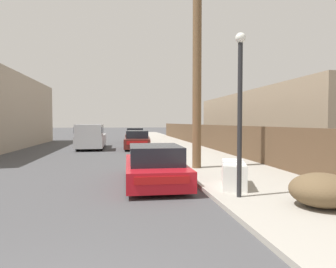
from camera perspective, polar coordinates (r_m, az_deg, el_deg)
sidewalk_curb at (r=26.30m, az=0.88°, el=-2.01°), size 4.20×63.00×0.12m
discarded_fridge at (r=9.14m, az=12.36°, el=-7.46°), size 1.12×1.73×0.76m
parked_sports_car_red at (r=9.98m, az=-2.62°, el=-6.07°), size 1.94×4.74×1.28m
car_parked_mid at (r=22.58m, az=-5.81°, el=-1.21°), size 2.12×4.62×1.39m
car_parked_far at (r=30.01m, az=-6.28°, el=-0.32°), size 1.98×4.12×1.44m
pickup_truck at (r=23.17m, az=-14.46°, el=-0.52°), size 1.94×5.68×1.86m
utility_pole at (r=12.72m, az=5.55°, el=12.95°), size 1.80×0.37×8.38m
street_lamp at (r=7.79m, az=13.54°, el=6.10°), size 0.26×0.26×4.14m
brush_pile at (r=7.66m, az=27.29°, el=-9.46°), size 1.44×1.38×0.76m
wooden_fence at (r=23.04m, az=7.24°, el=-0.35°), size 0.08×40.80×1.71m
building_right_house at (r=24.10m, az=19.98°, el=2.34°), size 6.00×19.37×4.22m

